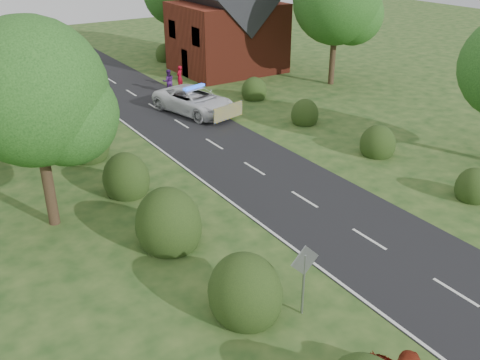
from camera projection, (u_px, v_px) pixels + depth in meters
ground at (455, 293)px, 17.93m from camera, size 120.00×120.00×0.00m
road at (223, 150)px, 29.28m from camera, size 6.00×70.00×0.02m
road_markings at (218, 169)px, 26.92m from camera, size 4.96×70.00×0.01m
hedgerow_left at (135, 189)px, 23.27m from camera, size 2.75×50.41×3.00m
hedgerow_right at (361, 138)px, 29.41m from camera, size 2.10×45.78×2.10m
tree_left_a at (41, 98)px, 19.82m from camera, size 5.74×5.60×8.38m
tree_right_b at (341, 4)px, 38.90m from camera, size 6.56×6.40×9.40m
road_sign at (304, 270)px, 16.28m from camera, size 1.06×0.08×2.53m
house at (227, 24)px, 43.66m from camera, size 8.00×7.40×9.17m
police_van at (195, 101)px, 34.67m from camera, size 4.16×6.51×1.81m
pedestrian_red at (180, 77)px, 40.03m from camera, size 0.73×0.68×1.69m
pedestrian_purple at (168, 81)px, 38.85m from camera, size 0.98×0.84×1.73m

